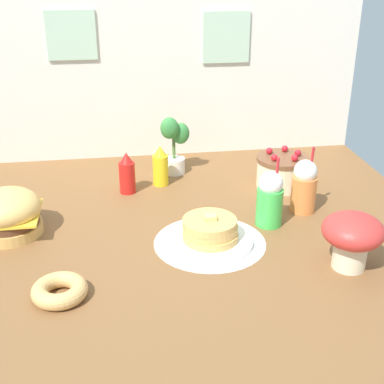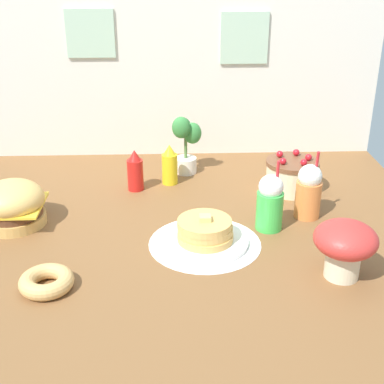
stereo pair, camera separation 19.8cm
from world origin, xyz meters
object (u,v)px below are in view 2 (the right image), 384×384
object	(u,v)px
donut_pink_glaze	(46,281)
burger	(12,204)
layer_cake	(292,175)
cream_soda_cup	(270,202)
mushroom_stool	(345,244)
ketchup_bottle	(135,171)
mustard_bottle	(170,166)
pancake_stack	(205,233)
potted_plant	(185,142)
orange_float_cup	(309,191)

from	to	relation	value
donut_pink_glaze	burger	bearing A→B (deg)	116.00
layer_cake	cream_soda_cup	size ratio (longest dim) A/B	0.83
donut_pink_glaze	mushroom_stool	distance (m)	0.93
mushroom_stool	ketchup_bottle	bearing A→B (deg)	134.72
mustard_bottle	burger	bearing A→B (deg)	-148.52
pancake_stack	potted_plant	world-z (taller)	potted_plant
mustard_bottle	mushroom_stool	size ratio (longest dim) A/B	0.91
burger	ketchup_bottle	size ratio (longest dim) A/B	1.33
cream_soda_cup	potted_plant	size ratio (longest dim) A/B	0.98
layer_cake	burger	bearing A→B (deg)	-166.45
orange_float_cup	mushroom_stool	size ratio (longest dim) A/B	1.36
burger	donut_pink_glaze	world-z (taller)	burger
pancake_stack	mushroom_stool	distance (m)	0.49
burger	potted_plant	xyz separation A→B (m)	(0.67, 0.49, 0.07)
layer_cake	cream_soda_cup	xyz separation A→B (m)	(-0.16, -0.34, 0.04)
mushroom_stool	mustard_bottle	bearing A→B (deg)	125.47
pancake_stack	layer_cake	xyz separation A→B (m)	(0.40, 0.45, 0.03)
burger	cream_soda_cup	size ratio (longest dim) A/B	0.88
ketchup_bottle	mustard_bottle	distance (m)	0.16
ketchup_bottle	mustard_bottle	world-z (taller)	same
burger	potted_plant	distance (m)	0.83
mustard_bottle	layer_cake	bearing A→B (deg)	-10.26
burger	potted_plant	world-z (taller)	potted_plant
donut_pink_glaze	pancake_stack	bearing A→B (deg)	26.77
pancake_stack	orange_float_cup	xyz separation A→B (m)	(0.41, 0.20, 0.06)
mustard_bottle	donut_pink_glaze	world-z (taller)	mustard_bottle
ketchup_bottle	orange_float_cup	world-z (taller)	orange_float_cup
cream_soda_cup	potted_plant	bearing A→B (deg)	117.82
pancake_stack	donut_pink_glaze	xyz separation A→B (m)	(-0.51, -0.25, -0.02)
cream_soda_cup	mushroom_stool	xyz separation A→B (m)	(0.18, -0.33, 0.01)
burger	potted_plant	bearing A→B (deg)	36.28
pancake_stack	orange_float_cup	bearing A→B (deg)	25.65
cream_soda_cup	orange_float_cup	xyz separation A→B (m)	(0.17, 0.09, 0.00)
pancake_stack	cream_soda_cup	size ratio (longest dim) A/B	1.13
orange_float_cup	layer_cake	bearing A→B (deg)	92.26
burger	orange_float_cup	world-z (taller)	orange_float_cup
mushroom_stool	donut_pink_glaze	bearing A→B (deg)	-178.04
mustard_bottle	orange_float_cup	world-z (taller)	orange_float_cup
mushroom_stool	layer_cake	bearing A→B (deg)	91.85
potted_plant	donut_pink_glaze	bearing A→B (deg)	-116.30
mushroom_stool	orange_float_cup	bearing A→B (deg)	91.61
pancake_stack	layer_cake	distance (m)	0.60
cream_soda_cup	donut_pink_glaze	world-z (taller)	cream_soda_cup
layer_cake	donut_pink_glaze	world-z (taller)	layer_cake
mustard_bottle	cream_soda_cup	world-z (taller)	cream_soda_cup
pancake_stack	potted_plant	bearing A→B (deg)	94.25
orange_float_cup	potted_plant	xyz separation A→B (m)	(-0.46, 0.47, 0.04)
pancake_stack	potted_plant	size ratio (longest dim) A/B	1.11
orange_float_cup	donut_pink_glaze	xyz separation A→B (m)	(-0.92, -0.45, -0.08)
cream_soda_cup	orange_float_cup	size ratio (longest dim) A/B	1.00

